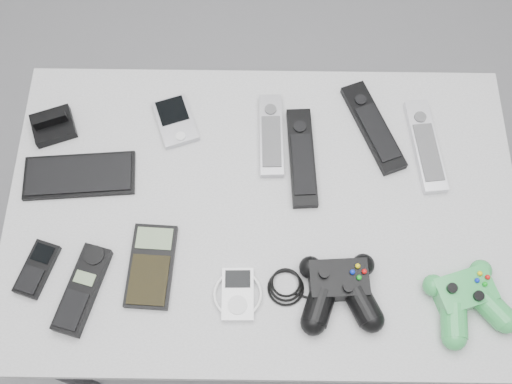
{
  "coord_description": "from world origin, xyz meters",
  "views": [
    {
      "loc": [
        -0.06,
        -0.52,
        1.86
      ],
      "look_at": [
        -0.07,
        -0.03,
        0.73
      ],
      "focal_mm": 42.0,
      "sensor_mm": 36.0,
      "label": 1
    }
  ],
  "objects_px": {
    "remote_black_b": "(373,127)",
    "pda": "(175,121)",
    "remote_silver_a": "(271,135)",
    "controller_black": "(339,288)",
    "mobile_phone": "(37,269)",
    "mp3_player": "(238,294)",
    "cordless_handset": "(82,289)",
    "calculator": "(151,266)",
    "controller_green": "(468,299)",
    "pda_keyboard": "(79,175)",
    "remote_silver_b": "(426,145)",
    "remote_black_a": "(302,157)",
    "desk": "(263,219)"
  },
  "relations": [
    {
      "from": "pda",
      "to": "controller_black",
      "type": "xyz_separation_m",
      "value": [
        0.34,
        -0.38,
        0.02
      ]
    },
    {
      "from": "cordless_handset",
      "to": "controller_black",
      "type": "bearing_deg",
      "value": 15.71
    },
    {
      "from": "mp3_player",
      "to": "pda",
      "type": "bearing_deg",
      "value": 109.83
    },
    {
      "from": "remote_silver_b",
      "to": "cordless_handset",
      "type": "xyz_separation_m",
      "value": [
        -0.7,
        -0.33,
        0.0
      ]
    },
    {
      "from": "remote_black_a",
      "to": "controller_green",
      "type": "distance_m",
      "value": 0.44
    },
    {
      "from": "remote_silver_a",
      "to": "mp3_player",
      "type": "bearing_deg",
      "value": -101.88
    },
    {
      "from": "pda_keyboard",
      "to": "mobile_phone",
      "type": "distance_m",
      "value": 0.21
    },
    {
      "from": "pda_keyboard",
      "to": "remote_silver_b",
      "type": "height_order",
      "value": "remote_silver_b"
    },
    {
      "from": "controller_green",
      "to": "remote_black_a",
      "type": "bearing_deg",
      "value": 117.45
    },
    {
      "from": "pda_keyboard",
      "to": "remote_silver_b",
      "type": "xyz_separation_m",
      "value": [
        0.74,
        0.08,
        0.0
      ]
    },
    {
      "from": "mobile_phone",
      "to": "mp3_player",
      "type": "bearing_deg",
      "value": 10.62
    },
    {
      "from": "calculator",
      "to": "controller_black",
      "type": "height_order",
      "value": "controller_black"
    },
    {
      "from": "calculator",
      "to": "controller_black",
      "type": "bearing_deg",
      "value": -4.01
    },
    {
      "from": "pda",
      "to": "controller_green",
      "type": "bearing_deg",
      "value": -53.37
    },
    {
      "from": "mobile_phone",
      "to": "calculator",
      "type": "distance_m",
      "value": 0.23
    },
    {
      "from": "remote_silver_a",
      "to": "remote_black_b",
      "type": "bearing_deg",
      "value": 4.34
    },
    {
      "from": "pda",
      "to": "controller_black",
      "type": "bearing_deg",
      "value": -67.22
    },
    {
      "from": "mobile_phone",
      "to": "controller_black",
      "type": "height_order",
      "value": "controller_black"
    },
    {
      "from": "remote_silver_a",
      "to": "remote_silver_b",
      "type": "height_order",
      "value": "same"
    },
    {
      "from": "remote_black_b",
      "to": "remote_silver_b",
      "type": "relative_size",
      "value": 1.03
    },
    {
      "from": "desk",
      "to": "mp3_player",
      "type": "relative_size",
      "value": 10.37
    },
    {
      "from": "controller_black",
      "to": "mobile_phone",
      "type": "bearing_deg",
      "value": 173.08
    },
    {
      "from": "cordless_handset",
      "to": "controller_green",
      "type": "distance_m",
      "value": 0.74
    },
    {
      "from": "desk",
      "to": "pda_keyboard",
      "type": "bearing_deg",
      "value": 170.17
    },
    {
      "from": "remote_silver_a",
      "to": "cordless_handset",
      "type": "xyz_separation_m",
      "value": [
        -0.37,
        -0.35,
        0.0
      ]
    },
    {
      "from": "cordless_handset",
      "to": "controller_green",
      "type": "xyz_separation_m",
      "value": [
        0.74,
        -0.01,
        0.01
      ]
    },
    {
      "from": "remote_silver_a",
      "to": "controller_green",
      "type": "relative_size",
      "value": 1.21
    },
    {
      "from": "remote_black_b",
      "to": "pda",
      "type": "bearing_deg",
      "value": 157.1
    },
    {
      "from": "cordless_handset",
      "to": "remote_silver_a",
      "type": "bearing_deg",
      "value": 58.69
    },
    {
      "from": "pda",
      "to": "remote_black_a",
      "type": "bearing_deg",
      "value": -36.89
    },
    {
      "from": "remote_silver_a",
      "to": "controller_black",
      "type": "xyz_separation_m",
      "value": [
        0.13,
        -0.34,
        0.02
      ]
    },
    {
      "from": "desk",
      "to": "pda",
      "type": "distance_m",
      "value": 0.29
    },
    {
      "from": "remote_silver_a",
      "to": "controller_black",
      "type": "bearing_deg",
      "value": -70.59
    },
    {
      "from": "pda",
      "to": "remote_silver_a",
      "type": "distance_m",
      "value": 0.21
    },
    {
      "from": "remote_black_a",
      "to": "controller_green",
      "type": "bearing_deg",
      "value": -47.73
    },
    {
      "from": "desk",
      "to": "pda",
      "type": "relative_size",
      "value": 8.97
    },
    {
      "from": "remote_silver_a",
      "to": "remote_black_b",
      "type": "height_order",
      "value": "same"
    },
    {
      "from": "mobile_phone",
      "to": "controller_black",
      "type": "relative_size",
      "value": 0.41
    },
    {
      "from": "pda",
      "to": "remote_black_a",
      "type": "relative_size",
      "value": 0.52
    },
    {
      "from": "mobile_phone",
      "to": "calculator",
      "type": "xyz_separation_m",
      "value": [
        0.22,
        0.01,
        -0.0
      ]
    },
    {
      "from": "calculator",
      "to": "controller_green",
      "type": "height_order",
      "value": "controller_green"
    },
    {
      "from": "calculator",
      "to": "mp3_player",
      "type": "bearing_deg",
      "value": -14.6
    },
    {
      "from": "pda",
      "to": "mp3_player",
      "type": "xyz_separation_m",
      "value": [
        0.15,
        -0.39,
        -0.0
      ]
    },
    {
      "from": "desk",
      "to": "remote_black_b",
      "type": "height_order",
      "value": "remote_black_b"
    },
    {
      "from": "mp3_player",
      "to": "controller_green",
      "type": "distance_m",
      "value": 0.44
    },
    {
      "from": "remote_silver_a",
      "to": "remote_silver_b",
      "type": "bearing_deg",
      "value": -5.34
    },
    {
      "from": "remote_black_a",
      "to": "mobile_phone",
      "type": "xyz_separation_m",
      "value": [
        -0.53,
        -0.25,
        -0.0
      ]
    },
    {
      "from": "controller_green",
      "to": "mobile_phone",
      "type": "bearing_deg",
      "value": 158.55
    },
    {
      "from": "remote_black_b",
      "to": "remote_black_a",
      "type": "bearing_deg",
      "value": -175.71
    },
    {
      "from": "remote_black_a",
      "to": "remote_black_b",
      "type": "xyz_separation_m",
      "value": [
        0.16,
        0.08,
        -0.0
      ]
    }
  ]
}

